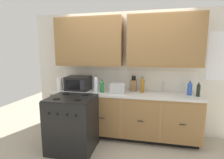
# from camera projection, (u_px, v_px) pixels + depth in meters

# --- Properties ---
(ground_plane) EXTENTS (8.00, 8.00, 0.00)m
(ground_plane) POSITION_uv_depth(u_px,v_px,m) (121.00, 144.00, 3.09)
(ground_plane) COLOR #B2A893
(wall_unit) EXTENTS (4.01, 0.40, 2.49)m
(wall_unit) POSITION_uv_depth(u_px,v_px,m) (125.00, 54.00, 3.31)
(wall_unit) COLOR silver
(wall_unit) RESTS_ON ground_plane
(counter_run) EXTENTS (2.84, 0.64, 0.91)m
(counter_run) POSITION_uv_depth(u_px,v_px,m) (123.00, 114.00, 3.30)
(counter_run) COLOR black
(counter_run) RESTS_ON ground_plane
(stove_range) EXTENTS (0.76, 0.68, 0.95)m
(stove_range) POSITION_uv_depth(u_px,v_px,m) (72.00, 123.00, 2.86)
(stove_range) COLOR black
(stove_range) RESTS_ON ground_plane
(microwave) EXTENTS (0.48, 0.37, 0.28)m
(microwave) POSITION_uv_depth(u_px,v_px,m) (78.00, 83.00, 3.43)
(microwave) COLOR black
(microwave) RESTS_ON counter_run
(toaster) EXTENTS (0.28, 0.18, 0.19)m
(toaster) POSITION_uv_depth(u_px,v_px,m) (118.00, 88.00, 3.16)
(toaster) COLOR #B7B7BC
(toaster) RESTS_ON counter_run
(knife_block) EXTENTS (0.11, 0.14, 0.31)m
(knife_block) POSITION_uv_depth(u_px,v_px,m) (134.00, 85.00, 3.34)
(knife_block) COLOR olive
(knife_block) RESTS_ON counter_run
(sink_faucet) EXTENTS (0.02, 0.02, 0.20)m
(sink_faucet) POSITION_uv_depth(u_px,v_px,m) (163.00, 87.00, 3.27)
(sink_faucet) COLOR #B2B5BA
(sink_faucet) RESTS_ON counter_run
(paper_towel_roll) EXTENTS (0.12, 0.12, 0.26)m
(paper_towel_roll) POSITION_uv_depth(u_px,v_px,m) (60.00, 84.00, 3.44)
(paper_towel_roll) COLOR white
(paper_towel_roll) RESTS_ON counter_run
(bottle_amber) EXTENTS (0.07, 0.07, 0.30)m
(bottle_amber) POSITION_uv_depth(u_px,v_px,m) (142.00, 85.00, 3.20)
(bottle_amber) COLOR #9E6619
(bottle_amber) RESTS_ON counter_run
(bottle_blue) EXTENTS (0.08, 0.08, 0.26)m
(bottle_blue) POSITION_uv_depth(u_px,v_px,m) (190.00, 88.00, 3.01)
(bottle_blue) COLOR blue
(bottle_blue) RESTS_ON counter_run
(bottle_dark) EXTENTS (0.06, 0.06, 0.25)m
(bottle_dark) POSITION_uv_depth(u_px,v_px,m) (198.00, 90.00, 2.91)
(bottle_dark) COLOR black
(bottle_dark) RESTS_ON counter_run
(bottle_green) EXTENTS (0.07, 0.07, 0.25)m
(bottle_green) POSITION_uv_depth(u_px,v_px,m) (102.00, 86.00, 3.22)
(bottle_green) COLOR #237A38
(bottle_green) RESTS_ON counter_run
(bottle_clear) EXTENTS (0.08, 0.08, 0.33)m
(bottle_clear) POSITION_uv_depth(u_px,v_px,m) (96.00, 84.00, 3.22)
(bottle_clear) COLOR silver
(bottle_clear) RESTS_ON counter_run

